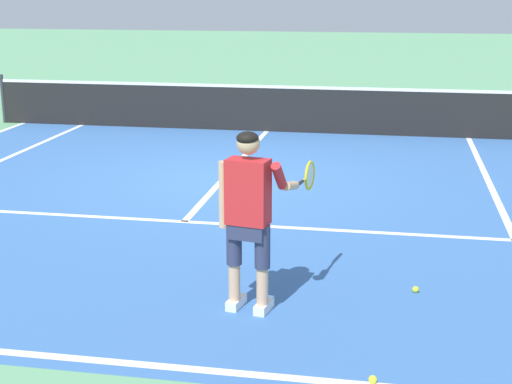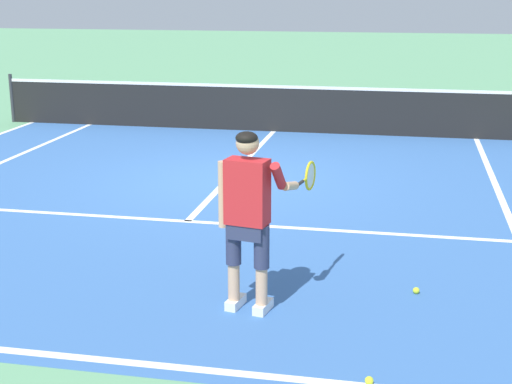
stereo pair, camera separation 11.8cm
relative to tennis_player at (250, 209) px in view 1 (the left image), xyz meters
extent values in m
plane|color=#609E70|center=(-1.35, 4.73, -0.99)|extent=(80.00, 80.00, 0.00)
cube|color=#3866A8|center=(-1.35, 3.86, -0.99)|extent=(10.98, 10.55, 0.00)
cube|color=white|center=(-1.35, -1.22, -0.99)|extent=(10.98, 0.10, 0.01)
cube|color=white|center=(-1.35, 2.53, -0.99)|extent=(8.23, 0.10, 0.01)
cube|color=white|center=(-1.35, 5.73, -0.99)|extent=(0.10, 6.40, 0.01)
cube|color=white|center=(2.76, 3.86, -0.99)|extent=(0.10, 10.15, 0.01)
cylinder|color=#333338|center=(-7.29, 8.93, -0.45)|extent=(0.08, 0.08, 1.07)
cube|color=black|center=(-1.35, 8.93, -0.53)|extent=(11.84, 0.02, 0.91)
cube|color=white|center=(-1.35, 8.93, -0.05)|extent=(11.84, 0.03, 0.06)
cube|color=white|center=(-0.14, 0.04, -0.94)|extent=(0.16, 0.30, 0.09)
cube|color=white|center=(0.13, -0.01, -0.94)|extent=(0.16, 0.30, 0.09)
cylinder|color=tan|center=(-0.15, 0.00, -0.72)|extent=(0.11, 0.11, 0.36)
cylinder|color=#2D3351|center=(-0.15, 0.00, -0.33)|extent=(0.14, 0.14, 0.41)
cylinder|color=tan|center=(0.13, -0.05, -0.72)|extent=(0.11, 0.11, 0.36)
cylinder|color=#2D3351|center=(0.13, -0.05, -0.33)|extent=(0.14, 0.14, 0.41)
cube|color=#2D3351|center=(-0.01, -0.03, -0.17)|extent=(0.37, 0.26, 0.20)
cube|color=red|center=(-0.01, -0.03, 0.17)|extent=(0.41, 0.29, 0.60)
cylinder|color=tan|center=(-0.25, 0.02, 0.12)|extent=(0.09, 0.09, 0.62)
cylinder|color=red|center=(0.26, 0.01, 0.32)|extent=(0.14, 0.27, 0.29)
cylinder|color=tan|center=(0.34, 0.21, 0.18)|extent=(0.13, 0.30, 0.14)
sphere|color=tan|center=(-0.01, -0.02, 0.62)|extent=(0.21, 0.21, 0.21)
ellipsoid|color=black|center=(-0.01, -0.04, 0.67)|extent=(0.23, 0.23, 0.12)
cylinder|color=#232326|center=(0.40, 0.43, 0.15)|extent=(0.07, 0.20, 0.03)
cylinder|color=yellow|center=(0.42, 0.57, 0.15)|extent=(0.04, 0.10, 0.02)
torus|color=yellow|center=(0.46, 0.76, 0.15)|extent=(0.08, 0.30, 0.30)
cylinder|color=silver|center=(0.46, 0.76, 0.15)|extent=(0.05, 0.25, 0.25)
sphere|color=#CCE02D|center=(1.18, -1.18, -0.96)|extent=(0.07, 0.07, 0.07)
sphere|color=#CCE02D|center=(1.54, 0.70, -0.96)|extent=(0.07, 0.07, 0.07)
camera|label=1|loc=(1.23, -6.44, 1.96)|focal=52.84mm
camera|label=2|loc=(1.35, -6.42, 1.96)|focal=52.84mm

